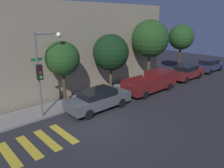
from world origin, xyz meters
TOP-DOWN VIEW (x-y plane):
  - ground_plane at (0.00, 0.00)m, footprint 60.00×60.00m
  - sidewalk at (0.00, 4.31)m, footprint 26.00×2.22m
  - building_row at (0.00, 8.82)m, footprint 26.00×6.00m
  - crosswalk at (-3.49, 0.80)m, footprint 3.35×2.60m
  - traffic_light_pole at (-1.64, 3.37)m, footprint 2.07×0.56m
  - sedan_near_corner at (1.50, 2.10)m, footprint 4.66×1.81m
  - pickup_truck at (7.43, 2.10)m, footprint 5.23×1.95m
  - sedan_middle at (13.16, 2.10)m, footprint 4.37×1.78m
  - sedan_far_end at (18.34, 2.10)m, footprint 4.37×1.76m
  - tree_near_corner at (0.21, 4.37)m, footprint 2.41×2.41m
  - tree_midblock at (4.69, 4.37)m, footprint 3.00×3.00m
  - tree_far_end at (9.78, 4.37)m, footprint 3.59×3.59m
  - tree_behind_truck at (15.39, 4.37)m, footprint 2.82×2.82m

SIDE VIEW (x-z plane):
  - ground_plane at x=0.00m, z-range 0.00..0.00m
  - crosswalk at x=-3.49m, z-range 0.00..0.00m
  - sidewalk at x=0.00m, z-range 0.00..0.14m
  - sedan_far_end at x=18.34m, z-range 0.04..1.47m
  - sedan_near_corner at x=1.50m, z-range 0.05..1.51m
  - sedan_middle at x=13.16m, z-range 0.04..1.53m
  - pickup_truck at x=7.43m, z-range 0.03..1.67m
  - tree_midblock at x=4.69m, z-range 0.95..5.86m
  - tree_near_corner at x=0.21m, z-range 1.11..5.78m
  - traffic_light_pole at x=-1.64m, z-range 0.79..6.18m
  - building_row at x=0.00m, z-range 0.00..7.37m
  - tree_behind_truck at x=15.39m, z-range 1.31..6.77m
  - tree_far_end at x=9.78m, z-range 1.20..7.22m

